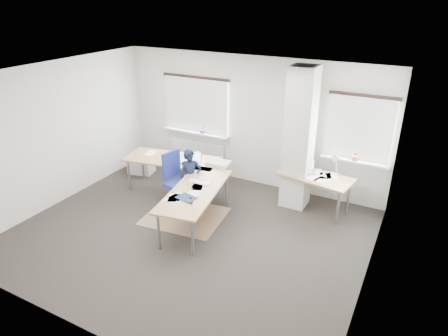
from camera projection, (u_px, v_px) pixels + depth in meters
The scene contains 8 objects.
ground at pixel (189, 234), 7.15m from camera, with size 6.00×6.00×0.00m, color black.
room_shell at pixel (209, 136), 6.73m from camera, with size 6.04×5.04×2.82m.
floor_mat at pixel (185, 216), 7.69m from camera, with size 1.45×1.23×0.01m, color #846548.
white_crate at pixel (141, 166), 9.49m from camera, with size 0.56×0.39×0.34m, color white.
desk_main at pixel (185, 175), 7.80m from camera, with size 2.82×2.63×0.96m.
desk_side at pixel (316, 178), 7.68m from camera, with size 1.50×0.93×1.22m.
task_chair at pixel (180, 192), 7.93m from camera, with size 0.63×0.62×1.14m.
person at pixel (191, 179), 7.85m from camera, with size 0.44×0.29×1.20m, color black.
Camera 1 is at (3.38, -5.06, 3.99)m, focal length 32.00 mm.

